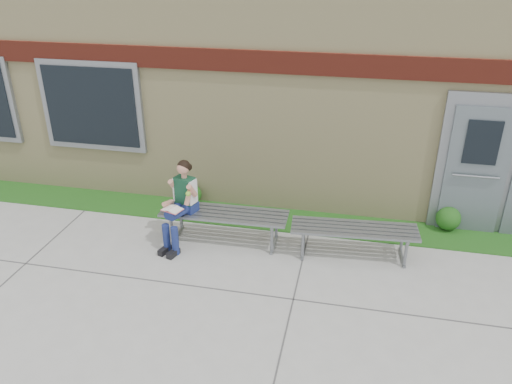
# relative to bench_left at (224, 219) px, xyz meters

# --- Properties ---
(ground) EXTENTS (80.00, 80.00, 0.00)m
(ground) POSITION_rel_bench_left_xyz_m (0.28, -1.75, -0.40)
(ground) COLOR #9E9E99
(ground) RESTS_ON ground
(grass_strip) EXTENTS (16.00, 0.80, 0.02)m
(grass_strip) POSITION_rel_bench_left_xyz_m (0.28, 0.85, -0.39)
(grass_strip) COLOR #184A13
(grass_strip) RESTS_ON ground
(school_building) EXTENTS (16.20, 6.22, 4.20)m
(school_building) POSITION_rel_bench_left_xyz_m (0.28, 4.24, 1.71)
(school_building) COLOR beige
(school_building) RESTS_ON ground
(bench_left) EXTENTS (1.99, 0.59, 0.51)m
(bench_left) POSITION_rel_bench_left_xyz_m (0.00, 0.00, 0.00)
(bench_left) COLOR slate
(bench_left) RESTS_ON ground
(bench_right) EXTENTS (1.90, 0.66, 0.48)m
(bench_right) POSITION_rel_bench_left_xyz_m (2.00, 0.00, -0.02)
(bench_right) COLOR slate
(bench_right) RESTS_ON ground
(girl) EXTENTS (0.52, 0.81, 1.36)m
(girl) POSITION_rel_bench_left_xyz_m (-0.62, -0.20, 0.34)
(girl) COLOR navy
(girl) RESTS_ON ground
(shrub_mid) EXTENTS (0.36, 0.36, 0.36)m
(shrub_mid) POSITION_rel_bench_left_xyz_m (-0.92, 1.10, -0.20)
(shrub_mid) COLOR #184A13
(shrub_mid) RESTS_ON grass_strip
(shrub_east) EXTENTS (0.40, 0.40, 0.40)m
(shrub_east) POSITION_rel_bench_left_xyz_m (3.50, 1.10, -0.18)
(shrub_east) COLOR #184A13
(shrub_east) RESTS_ON grass_strip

